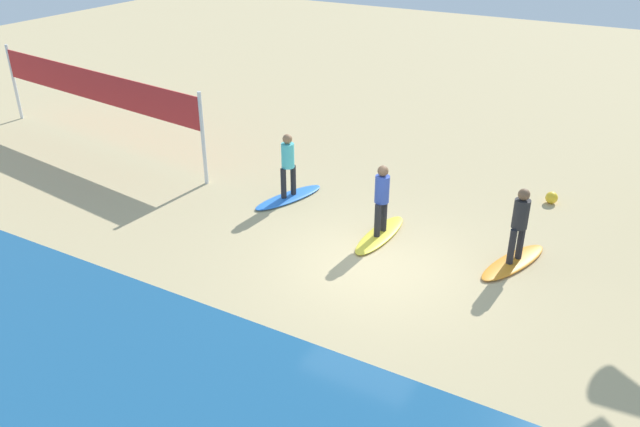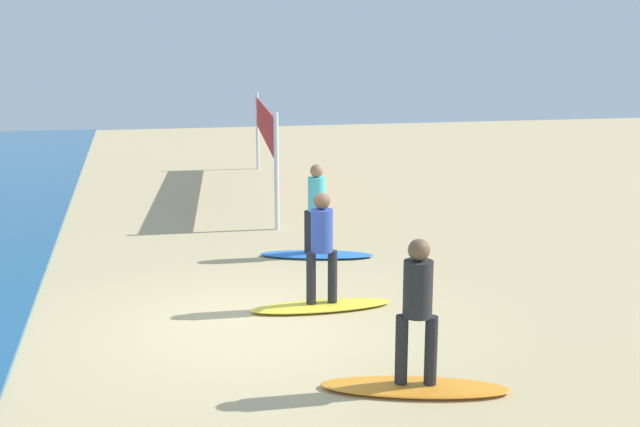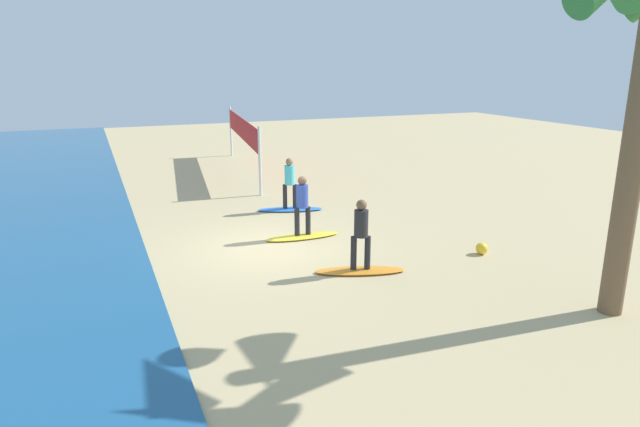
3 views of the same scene
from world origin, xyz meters
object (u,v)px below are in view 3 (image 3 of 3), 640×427
object	(u,v)px
surfer_blue	(290,179)
volleyball_net	(242,131)
surfboard_yellow	(303,236)
beach_ball	(482,248)
surfboard_blue	(290,209)
surfer_yellow	(302,201)
surfer_orange	(361,229)
surfboard_orange	(360,271)

from	to	relation	value
surfer_blue	volleyball_net	world-z (taller)	volleyball_net
surfer_blue	surfboard_yellow	bearing A→B (deg)	167.08
beach_ball	surfboard_blue	bearing A→B (deg)	27.50
surfboard_yellow	surfer_blue	distance (m)	3.07
surfboard_blue	beach_ball	world-z (taller)	beach_ball
surfer_yellow	surfboard_blue	world-z (taller)	surfer_yellow
surfer_yellow	surfer_blue	distance (m)	2.91
surfer_orange	surfer_yellow	distance (m)	2.94
surfboard_yellow	volleyball_net	xyz separation A→B (m)	(9.72, -0.96, 1.74)
volleyball_net	surfer_orange	bearing A→B (deg)	176.98
surfer_blue	surfboard_orange	bearing A→B (deg)	176.49
surfer_blue	surfer_yellow	bearing A→B (deg)	167.08
surfer_orange	surfboard_yellow	world-z (taller)	surfer_orange
surfer_yellow	volleyball_net	distance (m)	9.79
surfer_blue	beach_ball	xyz separation A→B (m)	(-5.83, -3.03, -0.88)
surfer_yellow	surfer_blue	size ratio (longest dim) A/B	1.00
surfboard_yellow	surfboard_blue	bearing A→B (deg)	-101.03
surfboard_blue	surfboard_yellow	bearing A→B (deg)	94.52
surfer_yellow	beach_ball	bearing A→B (deg)	-129.07
surfboard_orange	surfer_yellow	world-z (taller)	surfer_yellow
surfboard_orange	volleyball_net	world-z (taller)	volleyball_net
surfer_yellow	beach_ball	size ratio (longest dim) A/B	5.40
surfer_yellow	volleyball_net	world-z (taller)	volleyball_net
surfboard_orange	volleyball_net	distance (m)	12.78
surfboard_yellow	surfboard_orange	bearing A→B (deg)	97.68
surfer_yellow	surfboard_orange	bearing A→B (deg)	-174.21
surfboard_blue	surfboard_orange	bearing A→B (deg)	103.93
surfboard_yellow	surfboard_blue	distance (m)	2.91
surfboard_yellow	volleyball_net	size ratio (longest dim) A/B	0.23
surfboard_blue	volleyball_net	xyz separation A→B (m)	(6.88, -0.31, 1.74)
surfboard_yellow	beach_ball	bearing A→B (deg)	142.82
surfboard_orange	surfboard_blue	size ratio (longest dim) A/B	1.00
surfer_orange	surfboard_blue	xyz separation A→B (m)	(5.76, -0.35, -0.99)
surfboard_yellow	volleyball_net	bearing A→B (deg)	-93.78
surfboard_orange	surfer_orange	world-z (taller)	surfer_orange
surfer_yellow	volleyball_net	size ratio (longest dim) A/B	0.18
beach_ball	surfboard_yellow	bearing A→B (deg)	50.93
surfer_orange	volleyball_net	distance (m)	12.68
volleyball_net	surfboard_blue	bearing A→B (deg)	177.39
surfer_blue	surfboard_blue	bearing A→B (deg)	-26.57
surfboard_orange	volleyball_net	bearing A→B (deg)	-74.45
surfboard_orange	surfboard_blue	bearing A→B (deg)	-74.94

